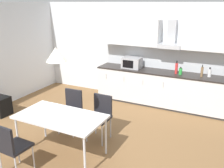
# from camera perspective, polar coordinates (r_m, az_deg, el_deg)

# --- Properties ---
(ground_plane) EXTENTS (8.59, 7.96, 0.02)m
(ground_plane) POSITION_cam_1_polar(r_m,az_deg,el_deg) (4.94, -5.61, -12.94)
(ground_plane) COLOR brown
(wall_back) EXTENTS (6.87, 0.10, 2.54)m
(wall_back) POSITION_cam_1_polar(r_m,az_deg,el_deg) (6.79, 6.18, 7.38)
(wall_back) COLOR silver
(wall_back) RESTS_ON ground_plane
(kitchen_counter) EXTENTS (3.61, 0.63, 0.89)m
(kitchen_counter) POSITION_cam_1_polar(r_m,az_deg,el_deg) (6.43, 12.21, -1.15)
(kitchen_counter) COLOR #333333
(kitchen_counter) RESTS_ON ground_plane
(backsplash_tile) EXTENTS (3.59, 0.02, 0.52)m
(backsplash_tile) POSITION_cam_1_polar(r_m,az_deg,el_deg) (6.51, 13.26, 5.44)
(backsplash_tile) COLOR silver
(backsplash_tile) RESTS_ON kitchen_counter
(upper_wall_cabinets) EXTENTS (3.59, 0.40, 0.66)m
(upper_wall_cabinets) POSITION_cam_1_polar(r_m,az_deg,el_deg) (6.25, 13.36, 10.97)
(upper_wall_cabinets) COLOR silver
(microwave) EXTENTS (0.48, 0.35, 0.28)m
(microwave) POSITION_cam_1_polar(r_m,az_deg,el_deg) (6.54, 4.56, 4.85)
(microwave) COLOR #ADADB2
(microwave) RESTS_ON kitchen_counter
(bottle_red) EXTENTS (0.07, 0.07, 0.32)m
(bottle_red) POSITION_cam_1_polar(r_m,az_deg,el_deg) (6.20, 14.51, 3.52)
(bottle_red) COLOR red
(bottle_red) RESTS_ON kitchen_counter
(bottle_white) EXTENTS (0.08, 0.08, 0.22)m
(bottle_white) POSITION_cam_1_polar(r_m,az_deg,el_deg) (6.18, 21.40, 2.40)
(bottle_white) COLOR white
(bottle_white) RESTS_ON kitchen_counter
(bottle_green) EXTENTS (0.08, 0.08, 0.18)m
(bottle_green) POSITION_cam_1_polar(r_m,az_deg,el_deg) (6.17, 15.39, 2.83)
(bottle_green) COLOR green
(bottle_green) RESTS_ON kitchen_counter
(bottle_brown) EXTENTS (0.06, 0.06, 0.28)m
(bottle_brown) POSITION_cam_1_polar(r_m,az_deg,el_deg) (6.11, 19.87, 2.65)
(bottle_brown) COLOR brown
(bottle_brown) RESTS_ON kitchen_counter
(dining_table) EXTENTS (1.47, 0.80, 0.74)m
(dining_table) POSITION_cam_1_polar(r_m,az_deg,el_deg) (4.30, -11.69, -7.67)
(dining_table) COLOR white
(dining_table) RESTS_ON ground_plane
(chair_far_left) EXTENTS (0.42, 0.42, 0.87)m
(chair_far_left) POSITION_cam_1_polar(r_m,az_deg,el_deg) (5.12, -9.24, -5.13)
(chair_far_left) COLOR black
(chair_far_left) RESTS_ON ground_plane
(chair_far_right) EXTENTS (0.41, 0.41, 0.87)m
(chair_far_right) POSITION_cam_1_polar(r_m,az_deg,el_deg) (4.79, -2.65, -6.60)
(chair_far_right) COLOR black
(chair_far_right) RESTS_ON ground_plane
(chair_near_left) EXTENTS (0.42, 0.42, 0.87)m
(chair_near_left) POSITION_cam_1_polar(r_m,az_deg,el_deg) (4.10, -22.21, -12.67)
(chair_near_left) COLOR black
(chair_near_left) RESTS_ON ground_plane
(pendant_lamp) EXTENTS (0.32, 0.32, 0.22)m
(pendant_lamp) POSITION_cam_1_polar(r_m,az_deg,el_deg) (3.96, -12.70, 6.60)
(pendant_lamp) COLOR silver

